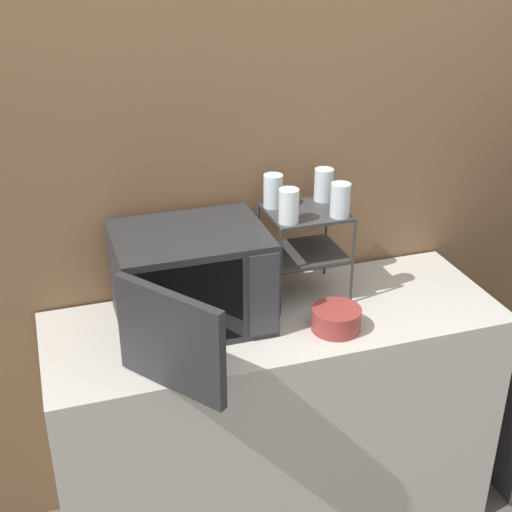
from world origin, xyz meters
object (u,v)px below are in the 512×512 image
(glass_front_right, at_px, (340,200))
(microwave, at_px, (190,281))
(glass_back_left, at_px, (273,191))
(dish_rack, at_px, (305,235))
(glass_back_right, at_px, (324,185))
(bowl, at_px, (336,319))
(glass_front_left, at_px, (289,206))

(glass_front_right, bearing_deg, microwave, -179.53)
(glass_front_right, relative_size, glass_back_left, 1.00)
(dish_rack, height_order, glass_back_right, glass_back_right)
(glass_back_left, xyz_separation_m, bowl, (0.11, -0.34, -0.35))
(microwave, height_order, bowl, microwave)
(microwave, distance_m, glass_front_right, 0.57)
(glass_back_left, bearing_deg, glass_front_left, -88.35)
(glass_back_right, bearing_deg, bowl, -103.47)
(dish_rack, distance_m, glass_front_left, 0.19)
(glass_back_left, height_order, bowl, glass_back_left)
(glass_front_right, xyz_separation_m, bowl, (-0.08, -0.19, -0.35))
(dish_rack, relative_size, glass_back_left, 2.80)
(glass_back_right, xyz_separation_m, glass_front_right, (-0.00, -0.15, 0.00))
(microwave, height_order, dish_rack, microwave)
(microwave, height_order, glass_front_right, glass_front_right)
(bowl, bearing_deg, glass_front_left, 119.03)
(glass_front_right, height_order, glass_back_left, same)
(dish_rack, bearing_deg, bowl, -86.81)
(glass_back_left, bearing_deg, glass_back_right, 0.21)
(microwave, height_order, glass_back_left, glass_back_left)
(microwave, bearing_deg, glass_back_left, 24.37)
(glass_back_right, bearing_deg, glass_back_left, -179.79)
(glass_front_left, relative_size, glass_front_right, 1.00)
(microwave, relative_size, glass_front_right, 6.06)
(dish_rack, height_order, glass_front_left, glass_front_left)
(microwave, xyz_separation_m, glass_front_left, (0.35, 0.01, 0.22))
(dish_rack, relative_size, glass_back_right, 2.80)
(glass_front_right, distance_m, glass_back_left, 0.24)
(glass_front_right, bearing_deg, glass_back_left, 141.34)
(glass_front_left, bearing_deg, glass_back_right, 38.02)
(bowl, bearing_deg, glass_back_right, 76.53)
(glass_front_left, distance_m, glass_back_right, 0.24)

